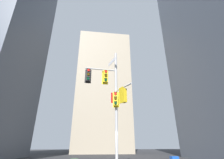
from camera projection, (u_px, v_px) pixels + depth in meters
The scene contains 2 objects.
building_mid_block at pixel (102, 93), 40.83m from camera, with size 12.60×12.60×28.45m, color tan.
signal_pole_assembly at pixel (111, 93), 11.63m from camera, with size 3.25×2.31×8.78m.
Camera 1 is at (-1.76, -11.25, 1.64)m, focal length 25.18 mm.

